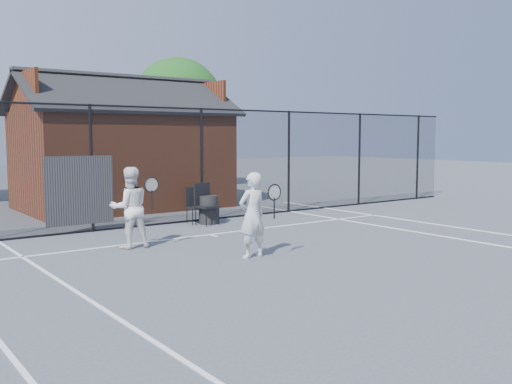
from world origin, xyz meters
TOP-DOWN VIEW (x-y plane):
  - ground at (0.00, 0.00)m, footprint 80.00×80.00m
  - court_lines at (0.00, -1.32)m, footprint 11.02×18.00m
  - fence at (-0.30, 5.00)m, footprint 22.04×3.00m
  - clubhouse at (0.50, 9.00)m, footprint 6.50×4.36m
  - tree_right at (5.50, 14.50)m, footprint 3.97×3.97m
  - player_front at (-0.66, 0.43)m, footprint 0.72×0.54m
  - player_back at (-2.10, 2.65)m, footprint 0.93×0.74m
  - chair_left at (0.59, 4.60)m, footprint 0.50×0.51m
  - chair_right at (0.73, 4.30)m, footprint 0.57×0.58m
  - waste_bin at (0.85, 4.43)m, footprint 0.60×0.60m

SIDE VIEW (x-z plane):
  - ground at x=0.00m, z-range 0.00..0.00m
  - court_lines at x=0.00m, z-range 0.00..0.01m
  - waste_bin at x=0.85m, z-range 0.00..0.73m
  - chair_left at x=0.59m, z-range 0.00..0.92m
  - chair_right at x=0.73m, z-range 0.00..1.04m
  - player_front at x=-0.66m, z-range 0.00..1.60m
  - player_back at x=-2.10m, z-range 0.00..1.64m
  - fence at x=-0.30m, z-range -0.05..2.95m
  - clubhouse at x=0.50m, z-range -0.49..3.70m
  - tree_right at x=5.50m, z-range 0.86..6.56m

